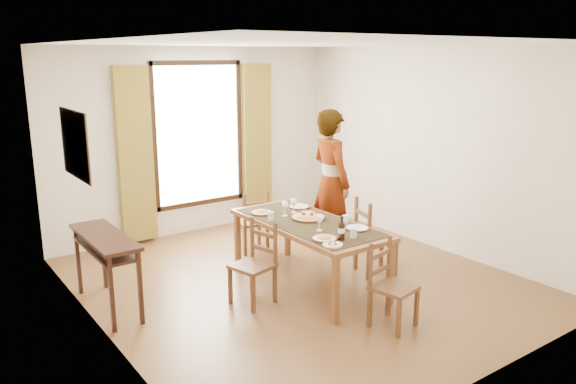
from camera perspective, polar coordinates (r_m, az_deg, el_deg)
ground at (r=6.65m, az=1.10°, el=-9.06°), size 5.00×5.00×0.00m
room_shell at (r=6.32m, az=0.43°, el=4.31°), size 4.60×5.10×2.74m
console_table at (r=6.05m, az=-18.10°, el=-5.21°), size 0.38×1.20×0.80m
dining_table at (r=6.33m, az=2.08°, el=-3.60°), size 0.88×1.98×0.76m
chair_west at (r=5.99m, az=-3.42°, el=-7.49°), size 0.47×0.47×0.88m
chair_north at (r=7.52m, az=-3.60°, el=-3.18°), size 0.44×0.44×0.84m
chair_south at (r=5.58m, az=10.45°, el=-9.53°), size 0.45×0.45×0.85m
chair_east at (r=6.82m, az=8.68°, el=-4.75°), size 0.51×0.51×0.93m
man at (r=7.38m, az=4.38°, el=1.01°), size 0.81×0.63×1.91m
plate_sw at (r=5.72m, az=3.72°, el=-4.59°), size 0.27×0.27×0.05m
plate_se at (r=6.09m, az=7.03°, el=-3.51°), size 0.27×0.27×0.05m
plate_nw at (r=6.63m, az=-2.67°, el=-1.97°), size 0.27×0.27×0.05m
plate_ne at (r=6.88m, az=1.14°, el=-1.37°), size 0.27×0.27×0.05m
pasta_platter at (r=6.42m, az=2.07°, el=-2.29°), size 0.40×0.40×0.10m
caprese_plate at (r=5.56m, az=4.56°, el=-5.24°), size 0.20×0.20×0.04m
wine_glass_a at (r=5.98m, az=3.20°, el=-3.11°), size 0.08×0.08×0.18m
wine_glass_b at (r=6.63m, az=0.59°, el=-1.37°), size 0.08×0.08×0.18m
wine_glass_c at (r=6.51m, az=-0.31°, el=-1.68°), size 0.08×0.08×0.18m
tumbler_a at (r=6.25m, az=5.87°, el=-2.82°), size 0.07×0.07×0.10m
tumbler_b at (r=6.35m, az=-1.76°, el=-2.48°), size 0.07×0.07×0.10m
tumbler_c at (r=5.80m, az=6.68°, el=-4.14°), size 0.07×0.07×0.10m
wine_bottle at (r=5.70m, az=5.47°, el=-3.67°), size 0.07×0.07×0.25m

